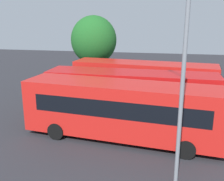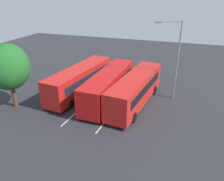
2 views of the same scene
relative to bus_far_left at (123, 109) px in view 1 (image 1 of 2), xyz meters
name	(u,v)px [view 1 (image 1 of 2)]	position (x,y,z in m)	size (l,w,h in m)	color
ground_plane	(132,118)	(0.13, 3.26, -1.76)	(67.32, 67.32, 0.00)	#2B2B30
bus_far_left	(123,109)	(0.00, 0.00, 0.00)	(11.20, 3.70, 3.21)	red
bus_center_left	(131,94)	(0.07, 3.10, 0.00)	(11.06, 2.80, 3.21)	red
bus_center_right	(144,81)	(0.60, 6.86, 0.00)	(11.21, 3.74, 3.21)	red
street_lamp	(181,64)	(2.69, -3.58, 3.20)	(1.12, 2.64, 8.64)	gray
depot_tree	(94,40)	(-4.75, 11.99, 2.64)	(4.46, 4.01, 6.76)	#4C3823
lane_stripe_outer_left	(129,128)	(0.13, 1.54, -1.76)	(13.54, 0.12, 0.01)	silver
lane_stripe_inner_left	(135,110)	(0.13, 4.99, -1.76)	(13.54, 0.12, 0.01)	silver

